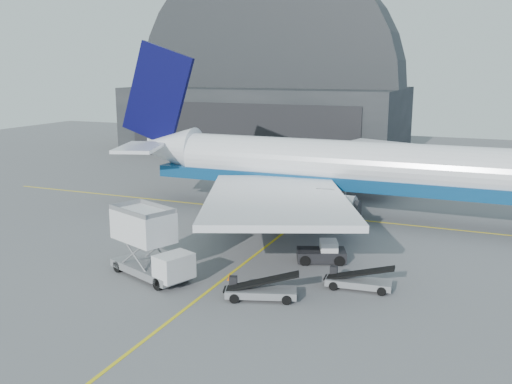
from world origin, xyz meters
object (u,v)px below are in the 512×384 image
at_px(catering_truck, 149,244).
at_px(belt_loader_b, 358,281).
at_px(belt_loader_a, 260,291).
at_px(airliner, 337,167).
at_px(pushback_tug, 323,253).

xyz_separation_m(catering_truck, belt_loader_b, (15.27, 3.58, -1.97)).
xyz_separation_m(catering_truck, belt_loader_a, (9.46, -0.85, -1.95)).
xyz_separation_m(airliner, pushback_tug, (2.84, -15.09, -4.60)).
bearing_deg(airliner, belt_loader_a, -87.56).
distance_m(airliner, catering_truck, 25.09).
relative_size(airliner, catering_truck, 6.88).
bearing_deg(catering_truck, airliner, 92.27).
xyz_separation_m(airliner, belt_loader_a, (1.03, -24.33, -4.68)).
xyz_separation_m(catering_truck, pushback_tug, (11.27, 8.38, -1.87)).
relative_size(pushback_tug, belt_loader_b, 0.88).
height_order(pushback_tug, belt_loader_a, belt_loader_a).
relative_size(pushback_tug, belt_loader_a, 0.85).
relative_size(catering_truck, pushback_tug, 1.75).
bearing_deg(belt_loader_b, belt_loader_a, -148.25).
distance_m(pushback_tug, belt_loader_a, 9.41).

